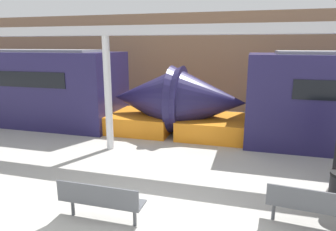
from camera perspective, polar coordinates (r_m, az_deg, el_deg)
name	(u,v)px	position (r m, az deg, el deg)	size (l,w,h in m)	color
station_wall	(214,63)	(15.90, 8.72, 9.95)	(56.00, 0.20, 5.00)	#937051
bench_near	(100,199)	(6.12, -12.83, -15.21)	(1.69, 0.44, 0.84)	#4C4F54
bench_far	(311,204)	(6.39, 25.55, -14.99)	(1.62, 0.57, 0.84)	#4C4F54
support_column_near	(108,95)	(9.85, -11.35, 3.94)	(0.23, 0.23, 3.67)	silver
canopy_beam	(105,31)	(9.73, -11.90, 15.49)	(28.00, 0.60, 0.28)	#B7B7BC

